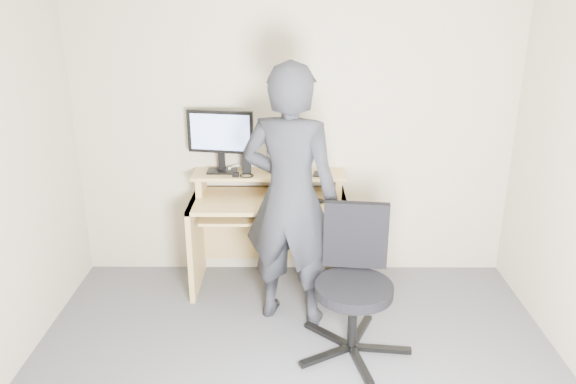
{
  "coord_description": "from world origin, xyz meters",
  "views": [
    {
      "loc": [
        -0.03,
        -2.59,
        2.28
      ],
      "look_at": [
        -0.05,
        1.05,
        0.95
      ],
      "focal_mm": 35.0,
      "sensor_mm": 36.0,
      "label": 1
    }
  ],
  "objects_px": {
    "desk": "(269,219)",
    "person": "(290,198)",
    "monitor": "(220,136)",
    "office_chair": "(354,277)"
  },
  "relations": [
    {
      "from": "desk",
      "to": "person",
      "type": "xyz_separation_m",
      "value": [
        0.17,
        -0.54,
        0.38
      ]
    },
    {
      "from": "office_chair",
      "to": "monitor",
      "type": "bearing_deg",
      "value": 140.34
    },
    {
      "from": "desk",
      "to": "monitor",
      "type": "xyz_separation_m",
      "value": [
        -0.37,
        0.08,
        0.66
      ]
    },
    {
      "from": "monitor",
      "to": "person",
      "type": "xyz_separation_m",
      "value": [
        0.54,
        -0.62,
        -0.28
      ]
    },
    {
      "from": "monitor",
      "to": "person",
      "type": "distance_m",
      "value": 0.87
    },
    {
      "from": "monitor",
      "to": "desk",
      "type": "bearing_deg",
      "value": -3.25
    },
    {
      "from": "office_chair",
      "to": "person",
      "type": "distance_m",
      "value": 0.69
    },
    {
      "from": "desk",
      "to": "person",
      "type": "bearing_deg",
      "value": -72.63
    },
    {
      "from": "desk",
      "to": "person",
      "type": "height_order",
      "value": "person"
    },
    {
      "from": "monitor",
      "to": "person",
      "type": "bearing_deg",
      "value": -39.48
    }
  ]
}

